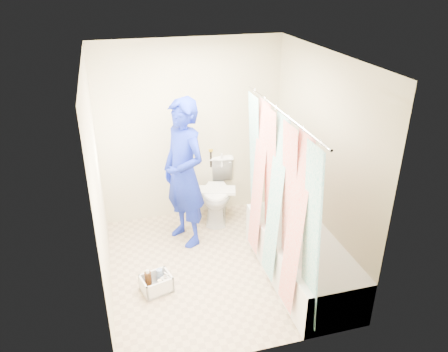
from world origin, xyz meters
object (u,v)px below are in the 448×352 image
object	(u,v)px
bathtub	(301,257)
cleaning_caddy	(157,284)
plumber	(184,174)
toilet	(217,190)

from	to	relation	value
bathtub	cleaning_caddy	bearing A→B (deg)	173.21
plumber	bathtub	bearing A→B (deg)	20.02
bathtub	plumber	xyz separation A→B (m)	(-1.08, 1.07, 0.66)
toilet	bathtub	bearing A→B (deg)	-53.13
toilet	plumber	world-z (taller)	plumber
plumber	cleaning_caddy	xyz separation A→B (m)	(-0.49, -0.88, -0.84)
bathtub	cleaning_caddy	distance (m)	1.59
plumber	toilet	bearing A→B (deg)	105.10
cleaning_caddy	bathtub	bearing A→B (deg)	-21.61
cleaning_caddy	plumber	bearing A→B (deg)	46.06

